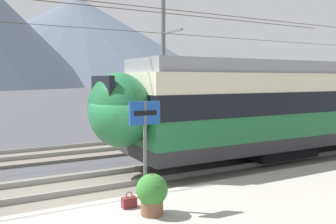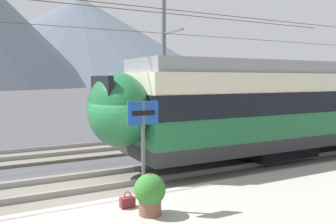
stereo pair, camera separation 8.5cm
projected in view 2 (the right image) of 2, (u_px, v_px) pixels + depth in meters
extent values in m
plane|color=#424247|center=(95.00, 201.00, 9.26)|extent=(400.00, 400.00, 0.00)
cube|color=#6B6359|center=(84.00, 187.00, 10.25)|extent=(120.00, 3.00, 0.12)
cube|color=gray|center=(90.00, 189.00, 9.61)|extent=(120.00, 0.07, 0.16)
cube|color=gray|center=(78.00, 176.00, 10.87)|extent=(120.00, 0.07, 0.16)
cube|color=#6B6359|center=(52.00, 154.00, 14.73)|extent=(120.00, 3.00, 0.12)
cube|color=gray|center=(55.00, 154.00, 14.08)|extent=(120.00, 0.07, 0.16)
cube|color=gray|center=(49.00, 148.00, 15.34)|extent=(120.00, 0.07, 0.16)
cube|color=black|center=(270.00, 149.00, 13.62)|extent=(2.80, 2.25, 0.42)
ellipsoid|color=#1E6638|center=(118.00, 110.00, 10.56)|extent=(1.80, 2.59, 2.25)
cube|color=black|center=(102.00, 96.00, 10.28)|extent=(0.16, 1.69, 1.19)
cube|color=black|center=(334.00, 120.00, 23.06)|extent=(2.80, 2.25, 0.42)
ellipsoid|color=#1E429E|center=(256.00, 96.00, 19.73)|extent=(1.80, 2.59, 2.25)
cube|color=black|center=(249.00, 88.00, 19.46)|extent=(0.16, 1.69, 1.19)
cylinder|color=slate|center=(164.00, 64.00, 18.91)|extent=(0.24, 0.24, 8.02)
cube|color=slate|center=(172.00, 32.00, 17.94)|extent=(0.10, 2.15, 0.10)
cylinder|color=#473823|center=(181.00, 35.00, 17.15)|extent=(41.61, 0.02, 0.02)
cylinder|color=#59595B|center=(143.00, 156.00, 7.56)|extent=(0.08, 0.08, 2.37)
cube|color=#19479E|center=(143.00, 113.00, 7.47)|extent=(0.70, 0.06, 0.50)
cube|color=black|center=(144.00, 113.00, 7.44)|extent=(0.52, 0.01, 0.10)
cube|color=maroon|center=(127.00, 202.00, 7.79)|extent=(0.32, 0.18, 0.23)
torus|color=maroon|center=(127.00, 195.00, 7.77)|extent=(0.16, 0.02, 0.16)
cylinder|color=brown|center=(150.00, 207.00, 7.38)|extent=(0.47, 0.47, 0.34)
sphere|color=#33752D|center=(150.00, 190.00, 7.34)|extent=(0.67, 0.67, 0.67)
sphere|color=red|center=(150.00, 183.00, 7.33)|extent=(0.37, 0.37, 0.37)
cone|color=#515B6B|center=(81.00, 41.00, 223.16)|extent=(189.59, 189.59, 54.72)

